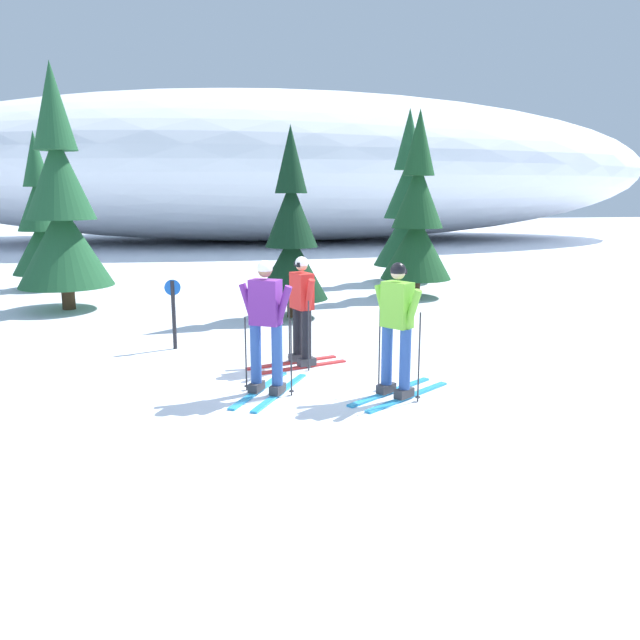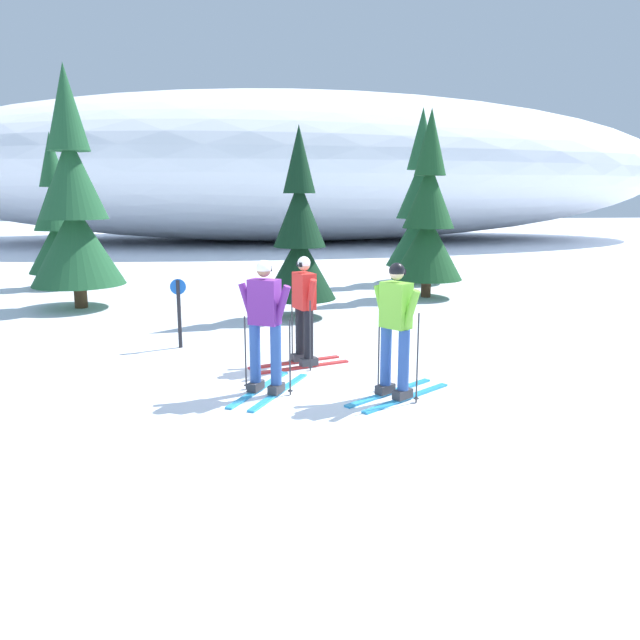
{
  "view_description": "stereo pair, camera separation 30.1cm",
  "coord_description": "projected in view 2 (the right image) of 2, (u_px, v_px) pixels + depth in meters",
  "views": [
    {
      "loc": [
        -0.93,
        -8.27,
        2.69
      ],
      "look_at": [
        0.59,
        0.12,
        0.95
      ],
      "focal_mm": 34.43,
      "sensor_mm": 36.0,
      "label": 1
    },
    {
      "loc": [
        -0.63,
        -8.32,
        2.69
      ],
      "look_at": [
        0.59,
        0.12,
        0.95
      ],
      "focal_mm": 34.43,
      "sensor_mm": 36.0,
      "label": 2
    }
  ],
  "objects": [
    {
      "name": "ground_plane",
      "position": [
        280.0,
        388.0,
        8.7
      ],
      "size": [
        120.0,
        120.0,
        0.0
      ],
      "primitive_type": "plane",
      "color": "white"
    },
    {
      "name": "skier_red_jacket",
      "position": [
        304.0,
        309.0,
        9.72
      ],
      "size": [
        1.65,
        0.91,
        1.75
      ],
      "color": "red",
      "rests_on": "ground"
    },
    {
      "name": "skier_lime_jacket",
      "position": [
        396.0,
        329.0,
        8.11
      ],
      "size": [
        1.63,
        1.32,
        1.83
      ],
      "color": "#2893CC",
      "rests_on": "ground"
    },
    {
      "name": "skier_purple_jacket",
      "position": [
        265.0,
        325.0,
        8.29
      ],
      "size": [
        1.22,
        1.71,
        1.85
      ],
      "color": "#2893CC",
      "rests_on": "ground"
    },
    {
      "name": "pine_tree_far_left",
      "position": [
        56.0,
        224.0,
        17.82
      ],
      "size": [
        1.72,
        1.72,
        4.46
      ],
      "color": "#47301E",
      "rests_on": "ground"
    },
    {
      "name": "pine_tree_center_left",
      "position": [
        74.0,
        209.0,
        14.45
      ],
      "size": [
        2.18,
        2.18,
        5.64
      ],
      "color": "#47301E",
      "rests_on": "ground"
    },
    {
      "name": "pine_tree_center",
      "position": [
        300.0,
        239.0,
        13.45
      ],
      "size": [
        1.61,
        1.61,
        4.17
      ],
      "color": "#47301E",
      "rests_on": "ground"
    },
    {
      "name": "pine_tree_center_right",
      "position": [
        428.0,
        220.0,
        16.07
      ],
      "size": [
        1.88,
        1.88,
        4.87
      ],
      "color": "#47301E",
      "rests_on": "ground"
    },
    {
      "name": "pine_tree_far_right",
      "position": [
        420.0,
        211.0,
        18.83
      ],
      "size": [
        2.03,
        2.03,
        5.26
      ],
      "color": "#47301E",
      "rests_on": "ground"
    },
    {
      "name": "snow_ridge_background",
      "position": [
        298.0,
        169.0,
        36.41
      ],
      "size": [
        45.61,
        20.53,
        8.42
      ],
      "primitive_type": "ellipsoid",
      "color": "white",
      "rests_on": "ground"
    },
    {
      "name": "trail_marker_post",
      "position": [
        179.0,
        308.0,
        10.89
      ],
      "size": [
        0.28,
        0.07,
        1.24
      ],
      "color": "black",
      "rests_on": "ground"
    }
  ]
}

